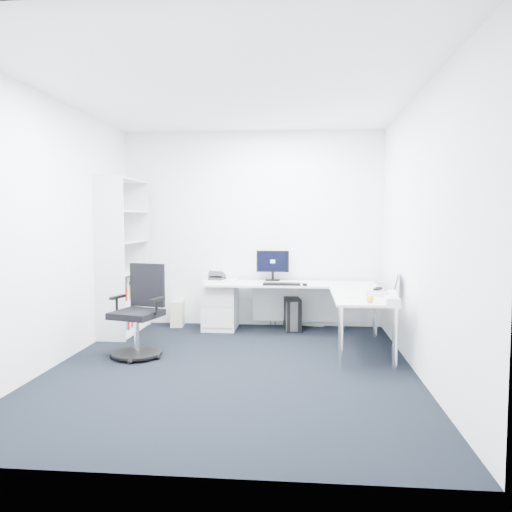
# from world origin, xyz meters

# --- Properties ---
(ground) EXTENTS (4.20, 4.20, 0.00)m
(ground) POSITION_xyz_m (0.00, 0.00, 0.00)
(ground) COLOR black
(ceiling) EXTENTS (4.20, 4.20, 0.00)m
(ceiling) POSITION_xyz_m (0.00, 0.00, 2.70)
(ceiling) COLOR white
(wall_back) EXTENTS (3.60, 0.02, 2.70)m
(wall_back) POSITION_xyz_m (0.00, 2.10, 1.35)
(wall_back) COLOR white
(wall_back) RESTS_ON ground
(wall_front) EXTENTS (3.60, 0.02, 2.70)m
(wall_front) POSITION_xyz_m (0.00, -2.10, 1.35)
(wall_front) COLOR white
(wall_front) RESTS_ON ground
(wall_left) EXTENTS (0.02, 4.20, 2.70)m
(wall_left) POSITION_xyz_m (-1.80, 0.00, 1.35)
(wall_left) COLOR white
(wall_left) RESTS_ON ground
(wall_right) EXTENTS (0.02, 4.20, 2.70)m
(wall_right) POSITION_xyz_m (1.80, 0.00, 1.35)
(wall_right) COLOR white
(wall_right) RESTS_ON ground
(l_desk) EXTENTS (2.22, 1.24, 0.65)m
(l_desk) POSITION_xyz_m (0.55, 1.40, 0.32)
(l_desk) COLOR silver
(l_desk) RESTS_ON ground
(drawer_pedestal) EXTENTS (0.44, 0.55, 0.67)m
(drawer_pedestal) POSITION_xyz_m (-0.40, 1.80, 0.34)
(drawer_pedestal) COLOR silver
(drawer_pedestal) RESTS_ON ground
(bookshelf) EXTENTS (0.39, 1.01, 2.01)m
(bookshelf) POSITION_xyz_m (-1.62, 1.45, 1.01)
(bookshelf) COLOR silver
(bookshelf) RESTS_ON ground
(task_chair) EXTENTS (0.69, 0.69, 1.00)m
(task_chair) POSITION_xyz_m (-1.07, 0.31, 0.50)
(task_chair) COLOR black
(task_chair) RESTS_ON ground
(black_pc_tower) EXTENTS (0.26, 0.47, 0.43)m
(black_pc_tower) POSITION_xyz_m (0.57, 1.83, 0.22)
(black_pc_tower) COLOR black
(black_pc_tower) RESTS_ON ground
(beige_pc_tower) EXTENTS (0.20, 0.39, 0.35)m
(beige_pc_tower) POSITION_xyz_m (-1.03, 1.96, 0.18)
(beige_pc_tower) COLOR #BAB59E
(beige_pc_tower) RESTS_ON ground
(power_strip) EXTENTS (0.39, 0.12, 0.04)m
(power_strip) POSITION_xyz_m (0.82, 2.10, 0.02)
(power_strip) COLOR white
(power_strip) RESTS_ON ground
(monitor) EXTENTS (0.44, 0.14, 0.43)m
(monitor) POSITION_xyz_m (0.30, 1.93, 0.86)
(monitor) COLOR black
(monitor) RESTS_ON l_desk
(black_keyboard) EXTENTS (0.48, 0.18, 0.02)m
(black_keyboard) POSITION_xyz_m (0.44, 1.50, 0.66)
(black_keyboard) COLOR black
(black_keyboard) RESTS_ON l_desk
(mouse) EXTENTS (0.06, 0.09, 0.03)m
(mouse) POSITION_xyz_m (0.73, 1.46, 0.66)
(mouse) COLOR black
(mouse) RESTS_ON l_desk
(desk_phone) EXTENTS (0.23, 0.23, 0.14)m
(desk_phone) POSITION_xyz_m (-0.45, 1.80, 0.71)
(desk_phone) COLOR #2C2C2F
(desk_phone) RESTS_ON l_desk
(laptop) EXTENTS (0.40, 0.39, 0.24)m
(laptop) POSITION_xyz_m (1.53, 0.80, 0.77)
(laptop) COLOR silver
(laptop) RESTS_ON l_desk
(white_keyboard) EXTENTS (0.14, 0.41, 0.01)m
(white_keyboard) POSITION_xyz_m (1.22, 0.71, 0.65)
(white_keyboard) COLOR white
(white_keyboard) RESTS_ON l_desk
(headphones) EXTENTS (0.18, 0.22, 0.05)m
(headphones) POSITION_xyz_m (1.59, 1.14, 0.67)
(headphones) COLOR black
(headphones) RESTS_ON l_desk
(orange_fruit) EXTENTS (0.08, 0.08, 0.08)m
(orange_fruit) POSITION_xyz_m (1.38, 0.23, 0.68)
(orange_fruit) COLOR orange
(orange_fruit) RESTS_ON l_desk
(tissue_box) EXTENTS (0.14, 0.25, 0.09)m
(tissue_box) POSITION_xyz_m (1.57, 0.06, 0.69)
(tissue_box) COLOR white
(tissue_box) RESTS_ON l_desk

